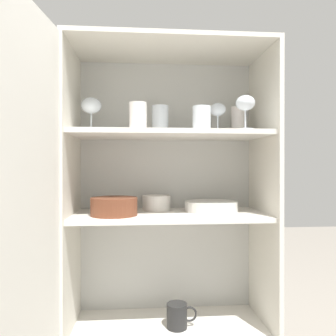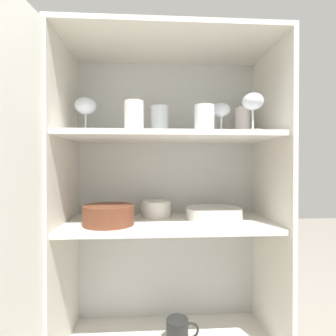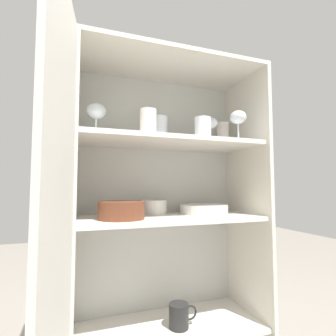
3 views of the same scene
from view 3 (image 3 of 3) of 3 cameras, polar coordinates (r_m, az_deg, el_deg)
The scene contains 19 objects.
cupboard_back_panel at distance 1.38m, azimuth -2.05°, elevation -11.99°, with size 0.85×0.02×1.50m, color silver.
cupboard_side_left at distance 1.15m, azimuth -19.91°, elevation -13.42°, with size 0.02×0.38×1.50m, color silver.
cupboard_side_right at distance 1.41m, azimuth 16.91°, elevation -11.67°, with size 0.02×0.38×1.50m, color silver.
cupboard_top_panel at distance 1.33m, azimuth 0.50°, elevation 21.19°, with size 0.85×0.38×0.02m, color silver.
shelf_board_lower at distance 1.35m, azimuth 0.54°, elevation -31.45°, with size 0.81×0.34×0.02m, color silver.
shelf_board_middle at distance 1.21m, azimuth 0.52°, elevation -10.85°, with size 0.81×0.34×0.02m, color silver.
shelf_board_upper at distance 1.22m, azimuth 0.51°, elevation 5.50°, with size 0.81×0.34×0.02m, color silver.
cupboard_door at distance 0.76m, azimuth -23.11°, elevation -18.34°, with size 0.07×0.42×1.50m.
tumbler_glass_0 at distance 1.10m, azimuth -4.36°, elevation 9.93°, with size 0.07×0.07×0.11m.
tumbler_glass_1 at distance 1.26m, azimuth -1.80°, elevation 8.46°, with size 0.07×0.07×0.12m.
tumbler_glass_2 at distance 1.19m, azimuth 7.58°, elevation 8.58°, with size 0.07×0.07×0.10m.
tumbler_glass_3 at distance 1.42m, azimuth 11.86°, elevation 7.15°, with size 0.06×0.06×0.12m.
wine_glass_0 at distance 1.28m, azimuth 15.01°, elevation 10.25°, with size 0.08×0.08×0.14m.
wine_glass_1 at distance 1.32m, azimuth 9.22°, elevation 9.28°, with size 0.07×0.07×0.13m.
wine_glass_2 at distance 1.20m, azimuth -15.36°, elevation 11.60°, with size 0.09×0.09×0.15m.
plate_stack_white at distance 1.32m, azimuth 7.79°, elevation -8.84°, with size 0.23×0.23×0.04m.
mixing_bowl_large at distance 1.10m, azimuth -10.14°, elevation -8.89°, with size 0.19×0.19×0.07m.
serving_bowl_small at distance 1.28m, azimuth -3.17°, elevation -8.35°, with size 0.13×0.13×0.07m.
coffee_mug_primary at distance 1.31m, azimuth 2.49°, elevation -29.44°, with size 0.13×0.09×0.10m.
Camera 3 is at (-0.41, -0.96, 0.94)m, focal length 28.00 mm.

